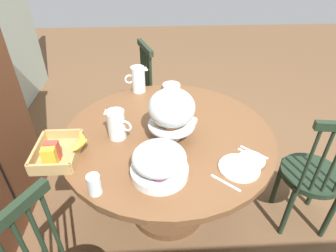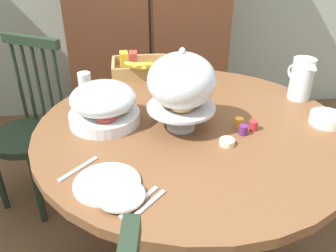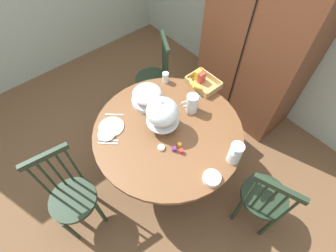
% 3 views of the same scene
% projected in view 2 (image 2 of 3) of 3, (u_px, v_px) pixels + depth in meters
% --- Properties ---
extents(wooden_armoire, '(1.18, 0.60, 1.96)m').
position_uv_depth(wooden_armoire, '(147.00, 4.00, 2.51)').
color(wooden_armoire, brown).
rests_on(wooden_armoire, ground_plane).
extents(dining_table, '(1.32, 1.32, 0.74)m').
position_uv_depth(dining_table, '(190.00, 161.00, 1.60)').
color(dining_table, brown).
rests_on(dining_table, ground_plane).
extents(windsor_chair_by_cabinet, '(0.45, 0.45, 0.97)m').
position_uv_depth(windsor_chair_by_cabinet, '(30.00, 134.00, 1.99)').
color(windsor_chair_by_cabinet, '#1E2D1E').
rests_on(windsor_chair_by_cabinet, ground_plane).
extents(pastry_stand_with_dome, '(0.28, 0.28, 0.34)m').
position_uv_depth(pastry_stand_with_dome, '(182.00, 84.00, 1.39)').
color(pastry_stand_with_dome, silver).
rests_on(pastry_stand_with_dome, dining_table).
extents(fruit_platter_covered, '(0.30, 0.30, 0.18)m').
position_uv_depth(fruit_platter_covered, '(104.00, 105.00, 1.48)').
color(fruit_platter_covered, silver).
rests_on(fruit_platter_covered, dining_table).
extents(orange_juice_pitcher, '(0.11, 0.19, 0.20)m').
position_uv_depth(orange_juice_pitcher, '(301.00, 81.00, 1.69)').
color(orange_juice_pitcher, silver).
rests_on(orange_juice_pitcher, dining_table).
extents(milk_pitcher, '(0.11, 0.18, 0.18)m').
position_uv_depth(milk_pitcher, '(175.00, 79.00, 1.73)').
color(milk_pitcher, silver).
rests_on(milk_pitcher, dining_table).
extents(cereal_basket, '(0.32, 0.30, 0.12)m').
position_uv_depth(cereal_basket, '(138.00, 67.00, 1.99)').
color(cereal_basket, tan).
rests_on(cereal_basket, dining_table).
extents(china_plate_large, '(0.22, 0.22, 0.01)m').
position_uv_depth(china_plate_large, '(107.00, 183.00, 1.16)').
color(china_plate_large, white).
rests_on(china_plate_large, dining_table).
extents(china_plate_small, '(0.15, 0.15, 0.01)m').
position_uv_depth(china_plate_small, '(121.00, 195.00, 1.09)').
color(china_plate_small, white).
rests_on(china_plate_small, china_plate_large).
extents(cereal_bowl, '(0.14, 0.14, 0.04)m').
position_uv_depth(cereal_bowl, '(327.00, 119.00, 1.50)').
color(cereal_bowl, white).
rests_on(cereal_bowl, dining_table).
extents(drinking_glass, '(0.06, 0.06, 0.11)m').
position_uv_depth(drinking_glass, '(85.00, 83.00, 1.75)').
color(drinking_glass, silver).
rests_on(drinking_glass, dining_table).
extents(butter_dish, '(0.06, 0.06, 0.02)m').
position_uv_depth(butter_dish, '(227.00, 142.00, 1.37)').
color(butter_dish, beige).
rests_on(butter_dish, dining_table).
extents(jam_jar_strawberry, '(0.04, 0.04, 0.04)m').
position_uv_depth(jam_jar_strawberry, '(253.00, 125.00, 1.46)').
color(jam_jar_strawberry, '#B7282D').
rests_on(jam_jar_strawberry, dining_table).
extents(jam_jar_apricot, '(0.04, 0.04, 0.04)m').
position_uv_depth(jam_jar_apricot, '(239.00, 123.00, 1.48)').
color(jam_jar_apricot, orange).
rests_on(jam_jar_apricot, dining_table).
extents(jam_jar_grape, '(0.04, 0.04, 0.04)m').
position_uv_depth(jam_jar_grape, '(243.00, 130.00, 1.43)').
color(jam_jar_grape, '#5B2366').
rests_on(jam_jar_grape, dining_table).
extents(table_knife, '(0.13, 0.13, 0.01)m').
position_uv_depth(table_knife, '(139.00, 202.00, 1.09)').
color(table_knife, silver).
rests_on(table_knife, dining_table).
extents(dinner_fork, '(0.13, 0.13, 0.01)m').
position_uv_depth(dinner_fork, '(147.00, 206.00, 1.07)').
color(dinner_fork, silver).
rests_on(dinner_fork, dining_table).
extents(soup_spoon, '(0.13, 0.13, 0.01)m').
position_uv_depth(soup_spoon, '(79.00, 169.00, 1.23)').
color(soup_spoon, silver).
rests_on(soup_spoon, dining_table).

